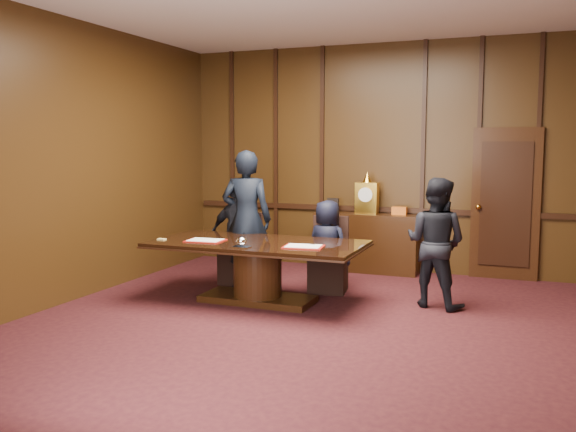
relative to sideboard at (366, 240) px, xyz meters
The scene contains 13 objects.
room 3.36m from the sideboard, 88.80° to the right, with size 7.00×7.04×3.50m.
sideboard is the anchor object (origin of this frame).
conference_table 2.46m from the sideboard, 108.91° to the right, with size 2.62×1.32×0.76m.
folder_left 2.91m from the sideboard, 119.42° to the right, with size 0.48×0.37×0.02m.
folder_right 2.52m from the sideboard, 92.91° to the right, with size 0.50×0.38×0.02m.
inkstand 2.91m from the sideboard, 106.02° to the right, with size 0.20×0.14×0.12m.
notepad 3.30m from the sideboard, 127.16° to the right, with size 0.10×0.07×0.01m, color #EBCF73.
chair_left 2.06m from the sideboard, 134.88° to the right, with size 0.50×0.50×0.99m.
chair_right 1.47m from the sideboard, 95.97° to the right, with size 0.54×0.54×0.99m.
signatory_left 2.12m from the sideboard, 133.42° to the right, with size 0.83×0.35×1.42m, color black.
signatory_right 1.54m from the sideboard, 95.53° to the right, with size 0.60×0.39×1.23m, color black.
witness_left 2.12m from the sideboard, 128.06° to the right, with size 0.69×0.45×1.88m, color black.
witness_right 2.17m from the sideboard, 53.48° to the right, with size 0.76×0.59×1.56m, color black.
Camera 1 is at (2.27, -5.85, 1.94)m, focal length 38.00 mm.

